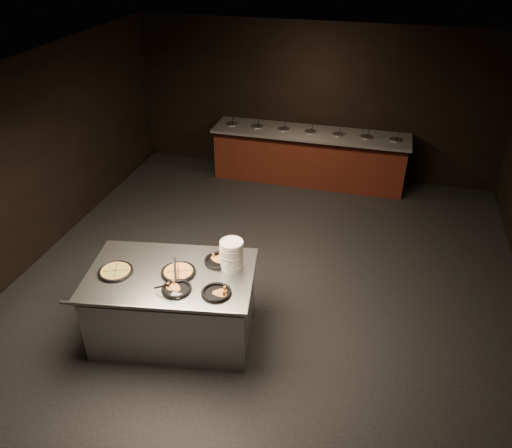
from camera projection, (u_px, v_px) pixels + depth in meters
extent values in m
cube|color=black|center=(263.00, 292.00, 6.95)|extent=(7.00, 8.00, 0.01)
cube|color=black|center=(265.00, 83.00, 5.41)|extent=(7.00, 8.00, 0.01)
cube|color=black|center=(316.00, 102.00, 9.47)|extent=(7.00, 0.01, 2.90)
cube|color=black|center=(21.00, 169.00, 6.95)|extent=(0.01, 8.00, 2.90)
cube|color=#5D2016|center=(309.00, 160.00, 9.66)|extent=(3.60, 0.75, 0.85)
cube|color=slate|center=(310.00, 133.00, 9.37)|extent=(3.70, 0.83, 0.05)
cube|color=#361C0C|center=(308.00, 178.00, 9.86)|extent=(3.60, 0.69, 0.08)
cylinder|color=silver|center=(232.00, 125.00, 9.71)|extent=(0.22, 0.22, 0.08)
cylinder|color=#457830|center=(232.00, 124.00, 9.69)|extent=(0.19, 0.19, 0.02)
cylinder|color=black|center=(233.00, 120.00, 9.62)|extent=(0.04, 0.10, 0.19)
cylinder|color=silver|center=(257.00, 128.00, 9.59)|extent=(0.22, 0.22, 0.08)
cylinder|color=#457830|center=(257.00, 127.00, 9.58)|extent=(0.19, 0.19, 0.02)
cylinder|color=black|center=(259.00, 123.00, 9.51)|extent=(0.04, 0.10, 0.19)
cylinder|color=silver|center=(284.00, 130.00, 9.48)|extent=(0.22, 0.22, 0.08)
cylinder|color=#457830|center=(284.00, 129.00, 9.47)|extent=(0.19, 0.19, 0.02)
cylinder|color=black|center=(285.00, 125.00, 9.40)|extent=(0.04, 0.10, 0.19)
cylinder|color=silver|center=(310.00, 133.00, 9.36)|extent=(0.22, 0.22, 0.08)
cylinder|color=#457830|center=(310.00, 132.00, 9.35)|extent=(0.19, 0.19, 0.02)
cylinder|color=black|center=(312.00, 128.00, 9.28)|extent=(0.04, 0.10, 0.19)
cylinder|color=silver|center=(338.00, 136.00, 9.25)|extent=(0.22, 0.22, 0.08)
cylinder|color=#457830|center=(338.00, 134.00, 9.24)|extent=(0.19, 0.19, 0.02)
cylinder|color=black|center=(340.00, 131.00, 9.17)|extent=(0.04, 0.10, 0.19)
cylinder|color=silver|center=(366.00, 138.00, 9.14)|extent=(0.22, 0.22, 0.08)
cylinder|color=#457830|center=(366.00, 137.00, 9.12)|extent=(0.19, 0.19, 0.02)
cylinder|color=black|center=(368.00, 133.00, 9.06)|extent=(0.04, 0.10, 0.19)
cylinder|color=silver|center=(395.00, 141.00, 9.02)|extent=(0.22, 0.22, 0.08)
cylinder|color=#457830|center=(395.00, 140.00, 9.01)|extent=(0.19, 0.19, 0.02)
cylinder|color=black|center=(398.00, 136.00, 8.94)|extent=(0.04, 0.10, 0.19)
cube|color=silver|center=(174.00, 307.00, 6.04)|extent=(2.01, 1.42, 0.83)
cube|color=silver|center=(170.00, 275.00, 5.78)|extent=(2.11, 1.51, 0.04)
cylinder|color=silver|center=(147.00, 309.00, 5.29)|extent=(1.91, 0.36, 0.04)
cylinder|color=white|center=(232.00, 255.00, 5.78)|extent=(0.27, 0.27, 0.36)
cylinder|color=black|center=(116.00, 272.00, 5.78)|extent=(0.38, 0.38, 0.01)
torus|color=black|center=(116.00, 271.00, 5.77)|extent=(0.41, 0.41, 0.04)
torus|color=#AF592D|center=(116.00, 271.00, 5.77)|extent=(0.34, 0.34, 0.03)
cylinder|color=#BC854B|center=(116.00, 271.00, 5.77)|extent=(0.30, 0.30, 0.02)
cube|color=black|center=(115.00, 270.00, 5.77)|extent=(0.12, 0.28, 0.00)
cube|color=black|center=(115.00, 270.00, 5.77)|extent=(0.28, 0.12, 0.00)
cylinder|color=black|center=(179.00, 273.00, 5.77)|extent=(0.38, 0.38, 0.01)
torus|color=black|center=(178.00, 272.00, 5.77)|extent=(0.40, 0.40, 0.04)
torus|color=#AF592D|center=(178.00, 272.00, 5.76)|extent=(0.34, 0.34, 0.03)
cylinder|color=#E8AA54|center=(178.00, 272.00, 5.77)|extent=(0.30, 0.30, 0.02)
cube|color=black|center=(178.00, 271.00, 5.76)|extent=(0.13, 0.28, 0.00)
cube|color=black|center=(178.00, 271.00, 5.76)|extent=(0.28, 0.13, 0.00)
cylinder|color=black|center=(219.00, 261.00, 5.97)|extent=(0.33, 0.33, 0.01)
torus|color=black|center=(219.00, 260.00, 5.96)|extent=(0.36, 0.36, 0.04)
cylinder|color=black|center=(177.00, 290.00, 5.51)|extent=(0.31, 0.31, 0.01)
torus|color=black|center=(176.00, 288.00, 5.51)|extent=(0.34, 0.34, 0.04)
cylinder|color=black|center=(216.00, 293.00, 5.46)|extent=(0.31, 0.31, 0.01)
torus|color=black|center=(216.00, 292.00, 5.45)|extent=(0.33, 0.33, 0.04)
cube|color=silver|center=(173.00, 265.00, 5.87)|extent=(0.15, 0.16, 0.00)
cylinder|color=black|center=(175.00, 268.00, 5.68)|extent=(0.12, 0.21, 0.16)
cylinder|color=silver|center=(174.00, 267.00, 5.79)|extent=(0.06, 0.10, 0.10)
cube|color=silver|center=(176.00, 295.00, 5.41)|extent=(0.12, 0.10, 0.00)
cylinder|color=black|center=(162.00, 286.00, 5.41)|extent=(0.21, 0.04, 0.12)
cylinder|color=silver|center=(169.00, 292.00, 5.42)|extent=(0.11, 0.02, 0.08)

